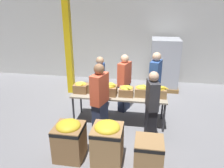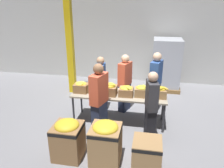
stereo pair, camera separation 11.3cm
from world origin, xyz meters
TOP-DOWN VIEW (x-y plane):
  - ground_plane at (0.00, 0.00)m, footprint 30.00×30.00m
  - wall_back at (0.00, 3.33)m, footprint 16.00×0.08m
  - sorting_table at (0.00, 0.00)m, footprint 2.35×0.76m
  - banana_box_0 at (-0.97, -0.05)m, footprint 0.34×0.30m
  - banana_box_1 at (-0.61, 0.02)m, footprint 0.35×0.31m
  - banana_box_2 at (-0.22, -0.09)m, footprint 0.34×0.35m
  - banana_box_3 at (0.18, -0.06)m, footprint 0.34×0.34m
  - banana_box_4 at (0.56, -0.04)m, footprint 0.34×0.27m
  - banana_box_5 at (0.98, -0.01)m, footprint 0.39×0.33m
  - volunteer_0 at (0.05, 0.67)m, footprint 0.36×0.49m
  - volunteer_1 at (-0.35, -0.66)m, footprint 0.36×0.51m
  - volunteer_2 at (-0.60, 0.56)m, footprint 0.23×0.43m
  - volunteer_3 at (0.80, -0.61)m, footprint 0.29×0.46m
  - volunteer_4 at (0.89, 0.71)m, footprint 0.35×0.51m
  - donation_bin_0 at (-0.78, -1.54)m, footprint 0.56×0.56m
  - donation_bin_1 at (-0.02, -1.54)m, footprint 0.57×0.57m
  - donation_bin_2 at (0.77, -1.54)m, footprint 0.54×0.54m
  - support_pillar at (-1.88, 1.71)m, footprint 0.21×0.21m
  - pallet_stack_0 at (1.25, 2.62)m, footprint 1.03×1.03m

SIDE VIEW (x-z plane):
  - ground_plane at x=0.00m, z-range 0.00..0.00m
  - donation_bin_2 at x=0.77m, z-range 0.03..0.59m
  - donation_bin_0 at x=-0.78m, z-range 0.03..0.84m
  - donation_bin_1 at x=-0.02m, z-range 0.03..0.89m
  - sorting_table at x=0.00m, z-range 0.33..1.12m
  - volunteer_2 at x=-0.60m, z-range 0.00..1.57m
  - volunteer_3 at x=0.80m, z-range 0.00..1.60m
  - volunteer_0 at x=0.05m, z-range 0.00..1.63m
  - volunteer_4 at x=0.89m, z-range -0.01..1.71m
  - volunteer_1 at x=-0.35m, z-range -0.01..1.73m
  - pallet_stack_0 at x=1.25m, z-range -0.01..1.76m
  - banana_box_3 at x=0.18m, z-range 0.78..1.04m
  - banana_box_0 at x=-0.97m, z-range 0.78..1.06m
  - banana_box_5 at x=0.98m, z-range 0.78..1.06m
  - banana_box_4 at x=0.56m, z-range 0.78..1.07m
  - banana_box_2 at x=-0.22m, z-range 0.78..1.10m
  - banana_box_1 at x=-0.61m, z-range 0.78..1.10m
  - wall_back at x=0.00m, z-range 0.00..4.00m
  - support_pillar at x=-1.88m, z-range 0.00..4.00m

